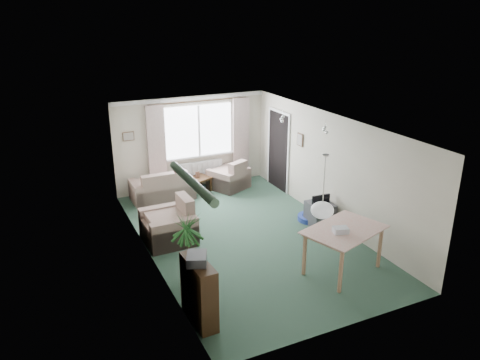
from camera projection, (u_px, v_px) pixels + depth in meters
name	position (u px, v px, depth m)	size (l,w,h in m)	color
ground	(246.00, 237.00, 9.68)	(6.50, 6.50, 0.00)	#2B4839
window	(199.00, 131.00, 11.99)	(1.80, 0.03, 1.30)	white
curtain_rod	(199.00, 101.00, 11.65)	(2.60, 0.03, 0.03)	black
curtain_left	(157.00, 145.00, 11.52)	(0.45, 0.08, 2.00)	beige
curtain_right	(241.00, 135.00, 12.44)	(0.45, 0.08, 2.00)	beige
radiator	(200.00, 171.00, 12.33)	(1.20, 0.10, 0.55)	white
doorway	(279.00, 151.00, 12.00)	(0.03, 0.95, 2.00)	black
pendant_lamp	(322.00, 210.00, 7.29)	(0.36, 0.36, 0.36)	white
tinsel_garland	(192.00, 182.00, 6.17)	(1.60, 1.60, 0.12)	#196626
bauble_cluster_a	(282.00, 117.00, 10.20)	(0.20, 0.20, 0.20)	silver
bauble_cluster_b	(326.00, 127.00, 9.30)	(0.20, 0.20, 0.20)	silver
wall_picture_back	(128.00, 136.00, 11.25)	(0.28, 0.03, 0.22)	brown
wall_picture_right	(300.00, 140.00, 10.95)	(0.03, 0.24, 0.30)	brown
sofa	(162.00, 184.00, 11.50)	(1.50, 0.79, 0.75)	beige
armchair_corner	(229.00, 174.00, 12.18)	(0.87, 0.83, 0.78)	beige
armchair_left	(168.00, 221.00, 9.35)	(1.01, 0.95, 0.90)	#BFAE90
coffee_table	(195.00, 186.00, 11.90)	(0.85, 0.47, 0.38)	black
photo_frame	(197.00, 175.00, 11.90)	(0.12, 0.02, 0.16)	brown
bookshelf	(199.00, 292.00, 6.91)	(0.27, 0.82, 1.00)	black
hifi_box	(197.00, 259.00, 6.69)	(0.28, 0.35, 0.14)	#3C3D42
houseplant	(188.00, 250.00, 7.80)	(0.55, 0.55, 1.29)	#1A4C1B
dining_table	(343.00, 251.00, 8.29)	(1.29, 0.86, 0.81)	tan
gift_box	(341.00, 231.00, 7.99)	(0.25, 0.18, 0.12)	silver
tv_cube	(320.00, 214.00, 10.13)	(0.51, 0.56, 0.51)	#403E44
pet_bed	(310.00, 218.00, 10.42)	(0.57, 0.57, 0.11)	#204093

